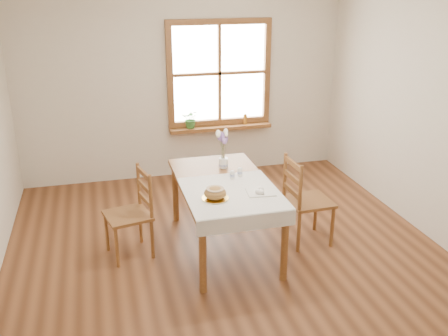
% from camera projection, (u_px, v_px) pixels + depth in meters
% --- Properties ---
extents(ground, '(5.00, 5.00, 0.00)m').
position_uv_depth(ground, '(231.00, 261.00, 5.07)').
color(ground, brown).
rests_on(ground, ground).
extents(room_walls, '(4.60, 5.10, 2.65)m').
position_uv_depth(room_walls, '(232.00, 96.00, 4.46)').
color(room_walls, beige).
rests_on(room_walls, ground).
extents(window, '(1.46, 0.08, 1.46)m').
position_uv_depth(window, '(219.00, 73.00, 6.89)').
color(window, brown).
rests_on(window, ground).
extents(window_sill, '(1.46, 0.20, 0.05)m').
position_uv_depth(window_sill, '(221.00, 127.00, 7.11)').
color(window_sill, brown).
rests_on(window_sill, ground).
extents(dining_table, '(0.90, 1.60, 0.75)m').
position_uv_depth(dining_table, '(224.00, 189.00, 5.10)').
color(dining_table, brown).
rests_on(dining_table, ground).
extents(table_linen, '(0.91, 0.99, 0.01)m').
position_uv_depth(table_linen, '(232.00, 193.00, 4.79)').
color(table_linen, white).
rests_on(table_linen, dining_table).
extents(chair_left, '(0.53, 0.52, 0.92)m').
position_uv_depth(chair_left, '(128.00, 214.00, 5.03)').
color(chair_left, brown).
rests_on(chair_left, ground).
extents(chair_right, '(0.49, 0.47, 0.97)m').
position_uv_depth(chair_right, '(309.00, 200.00, 5.30)').
color(chair_right, brown).
rests_on(chair_right, ground).
extents(bread_plate, '(0.32, 0.32, 0.01)m').
position_uv_depth(bread_plate, '(215.00, 198.00, 4.65)').
color(bread_plate, white).
rests_on(bread_plate, table_linen).
extents(bread_loaf, '(0.21, 0.21, 0.12)m').
position_uv_depth(bread_loaf, '(215.00, 192.00, 4.63)').
color(bread_loaf, olive).
rests_on(bread_loaf, bread_plate).
extents(egg_napkin, '(0.29, 0.25, 0.01)m').
position_uv_depth(egg_napkin, '(261.00, 192.00, 4.79)').
color(egg_napkin, white).
rests_on(egg_napkin, table_linen).
extents(eggs, '(0.22, 0.20, 0.04)m').
position_uv_depth(eggs, '(261.00, 189.00, 4.78)').
color(eggs, white).
rests_on(eggs, egg_napkin).
extents(salt_shaker, '(0.05, 0.05, 0.09)m').
position_uv_depth(salt_shaker, '(232.00, 175.00, 5.10)').
color(salt_shaker, white).
rests_on(salt_shaker, table_linen).
extents(pepper_shaker, '(0.06, 0.06, 0.10)m').
position_uv_depth(pepper_shaker, '(240.00, 172.00, 5.17)').
color(pepper_shaker, white).
rests_on(pepper_shaker, table_linen).
extents(flower_vase, '(0.12, 0.12, 0.11)m').
position_uv_depth(flower_vase, '(223.00, 164.00, 5.41)').
color(flower_vase, white).
rests_on(flower_vase, dining_table).
extents(lavender_bouquet, '(0.17, 0.17, 0.33)m').
position_uv_depth(lavender_bouquet, '(223.00, 145.00, 5.33)').
color(lavender_bouquet, '#7F5DA4').
rests_on(lavender_bouquet, flower_vase).
extents(potted_plant, '(0.31, 0.33, 0.20)m').
position_uv_depth(potted_plant, '(191.00, 121.00, 6.96)').
color(potted_plant, '#336C2B').
rests_on(potted_plant, window_sill).
extents(amber_bottle, '(0.06, 0.06, 0.15)m').
position_uv_depth(amber_bottle, '(245.00, 119.00, 7.16)').
color(amber_bottle, '#A96B1F').
rests_on(amber_bottle, window_sill).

